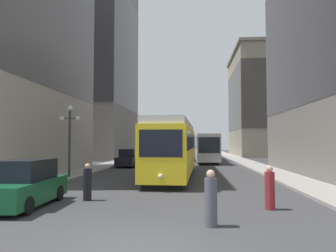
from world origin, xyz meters
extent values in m
plane|color=#38383A|center=(0.00, 0.00, 0.00)|extent=(200.00, 200.00, 0.00)
cube|color=gray|center=(-7.78, 40.00, 0.07)|extent=(2.55, 120.00, 0.15)
cube|color=gray|center=(7.78, 40.00, 0.07)|extent=(2.55, 120.00, 0.15)
cube|color=black|center=(-0.05, 15.47, 0.17)|extent=(2.63, 12.93, 0.35)
cube|color=yellow|center=(-0.05, 15.47, 1.90)|extent=(3.06, 14.06, 3.10)
cube|color=black|center=(-0.05, 15.47, 2.60)|extent=(3.07, 13.50, 1.08)
cube|color=silver|center=(-0.05, 15.47, 3.67)|extent=(2.84, 13.78, 0.44)
cube|color=black|center=(-0.27, 8.50, 2.44)|extent=(2.21, 0.15, 1.40)
sphere|color=#F2EACC|center=(-0.28, 8.43, 0.80)|extent=(0.24, 0.24, 0.24)
cube|color=black|center=(2.94, 32.60, 0.17)|extent=(2.40, 10.75, 0.35)
cube|color=#B7B7BA|center=(2.94, 32.60, 1.90)|extent=(2.80, 11.68, 3.10)
cube|color=black|center=(2.94, 32.60, 2.44)|extent=(2.82, 11.22, 1.30)
cube|color=black|center=(3.06, 26.80, 2.21)|extent=(2.31, 0.13, 1.71)
cylinder|color=black|center=(-6.13, 23.56, 0.32)|extent=(0.21, 0.65, 0.64)
cylinder|color=black|center=(-5.98, 26.36, 0.32)|extent=(0.21, 0.65, 0.64)
cylinder|color=black|center=(-4.42, 23.47, 0.32)|extent=(0.21, 0.65, 0.64)
cylinder|color=black|center=(-4.27, 26.27, 0.32)|extent=(0.21, 0.65, 0.64)
cube|color=black|center=(-5.20, 24.92, 0.60)|extent=(2.03, 4.60, 0.84)
cube|color=black|center=(-5.20, 25.03, 1.42)|extent=(1.71, 2.56, 0.80)
cylinder|color=black|center=(-6.10, 5.84, 0.32)|extent=(0.20, 0.65, 0.64)
cylinder|color=black|center=(-4.30, 3.12, 0.32)|extent=(0.20, 0.65, 0.64)
cylinder|color=black|center=(-4.39, 5.90, 0.32)|extent=(0.20, 0.65, 0.64)
cube|color=#14512D|center=(-5.20, 4.48, 0.60)|extent=(1.95, 4.54, 0.84)
cube|color=black|center=(-5.20, 4.59, 1.42)|extent=(1.67, 2.52, 0.80)
cylinder|color=maroon|center=(4.19, 4.70, 0.70)|extent=(0.36, 0.36, 1.39)
sphere|color=tan|center=(4.19, 4.70, 1.50)|extent=(0.25, 0.25, 0.25)
cylinder|color=black|center=(-3.18, 5.98, 0.68)|extent=(0.35, 0.35, 1.35)
sphere|color=tan|center=(-3.18, 5.98, 1.46)|extent=(0.24, 0.24, 0.24)
cylinder|color=#4C4C56|center=(1.88, 2.10, 0.72)|extent=(0.38, 0.38, 1.43)
sphere|color=tan|center=(1.88, 2.10, 1.55)|extent=(0.26, 0.26, 0.26)
cylinder|color=#333338|center=(-7.10, 13.80, 2.42)|extent=(0.16, 0.16, 4.54)
sphere|color=white|center=(-7.10, 13.80, 4.85)|extent=(0.36, 0.36, 0.36)
sphere|color=white|center=(-7.65, 13.80, 4.14)|extent=(0.31, 0.31, 0.31)
sphere|color=white|center=(-6.55, 13.80, 4.14)|extent=(0.31, 0.31, 0.31)
cube|color=#333338|center=(-7.10, 13.80, 4.14)|extent=(1.10, 0.06, 0.06)
cube|color=slate|center=(-14.21, 42.71, 15.68)|extent=(10.30, 18.40, 31.36)
cube|color=#383538|center=(-14.21, 42.71, 17.25)|extent=(10.34, 18.44, 18.82)
cube|color=gray|center=(15.25, 53.29, 9.45)|extent=(12.40, 18.47, 18.89)
cube|color=#494440|center=(15.25, 53.29, 10.39)|extent=(12.44, 18.51, 11.33)
cube|color=gray|center=(15.25, 53.29, 19.14)|extent=(13.00, 19.07, 0.50)
camera|label=1|loc=(1.36, -7.55, 2.49)|focal=34.21mm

